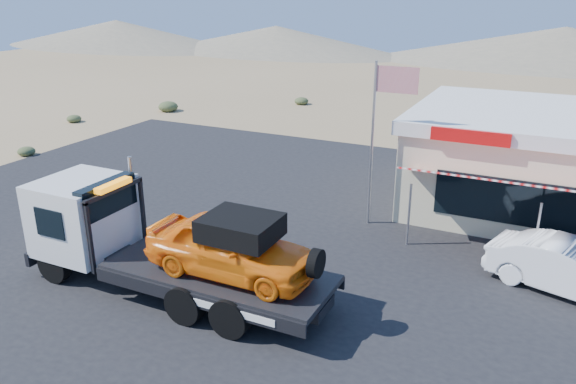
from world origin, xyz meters
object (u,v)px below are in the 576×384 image
object	(u,v)px
tow_truck	(167,240)
white_sedan	(569,269)
jerky_store	(549,161)
flagpole	(379,126)

from	to	relation	value
tow_truck	white_sedan	xyz separation A→B (m)	(10.40, 5.00, -0.89)
jerky_store	flagpole	size ratio (longest dim) A/B	1.73
jerky_store	tow_truck	bearing A→B (deg)	-128.55
flagpole	tow_truck	bearing A→B (deg)	-117.63
flagpole	jerky_store	bearing A→B (deg)	38.79
tow_truck	white_sedan	size ratio (longest dim) A/B	2.03
jerky_store	white_sedan	bearing A→B (deg)	-81.67
tow_truck	flagpole	size ratio (longest dim) A/B	1.53
white_sedan	jerky_store	world-z (taller)	jerky_store
white_sedan	jerky_store	xyz separation A→B (m)	(-1.00, 6.81, 1.22)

